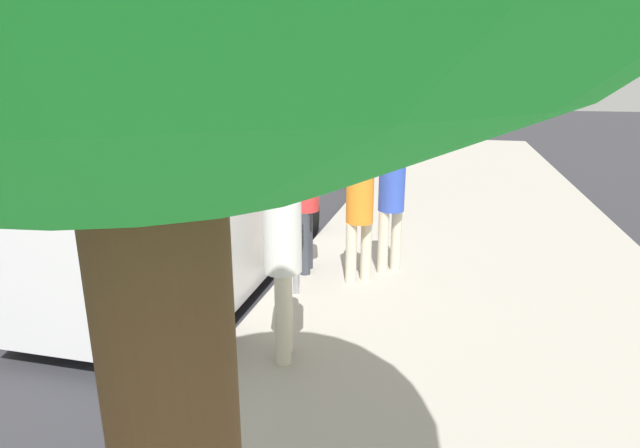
% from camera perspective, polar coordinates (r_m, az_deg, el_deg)
% --- Properties ---
extents(ground_plane, '(80.00, 80.00, 0.00)m').
position_cam_1_polar(ground_plane, '(7.47, -10.71, -5.06)').
color(ground_plane, '#2D2D33').
extents(sidewalk_slab, '(5.00, 32.00, 0.15)m').
position_cam_1_polar(sidewalk_slab, '(6.80, 17.29, -7.02)').
color(sidewalk_slab, '#9E998E').
rests_on(sidewalk_slab, ground).
extents(parking_meter_near, '(0.14, 0.18, 1.52)m').
position_cam_1_polar(parking_meter_near, '(5.86, -2.84, 1.43)').
color(parking_meter_near, gray).
rests_on(parking_meter_near, sidewalk_slab).
extents(parking_meter_far, '(0.14, 0.18, 1.52)m').
position_cam_1_polar(parking_meter_far, '(11.60, 6.02, 8.75)').
color(parking_meter_far, gray).
rests_on(parking_meter_far, sidewalk_slab).
extents(pedestrian_in_orange, '(0.34, 0.34, 1.64)m').
position_cam_1_polar(pedestrian_in_orange, '(6.28, 4.49, 1.51)').
color(pedestrian_in_orange, beige).
rests_on(pedestrian_in_orange, sidewalk_slab).
extents(pedestrian_in_white, '(0.34, 0.35, 1.79)m').
position_cam_1_polar(pedestrian_in_white, '(4.48, -4.23, -3.22)').
color(pedestrian_in_white, beige).
rests_on(pedestrian_in_white, sidewalk_slab).
extents(pedestrian_in_red, '(0.34, 0.36, 1.76)m').
position_cam_1_polar(pedestrian_in_red, '(6.58, -1.60, 2.96)').
color(pedestrian_in_red, '#383D47').
rests_on(pedestrian_in_red, sidewalk_slab).
extents(pedestrian_in_blue, '(0.34, 0.34, 1.76)m').
position_cam_1_polar(pedestrian_in_blue, '(6.65, 8.05, 2.95)').
color(pedestrian_in_blue, beige).
rests_on(pedestrian_in_blue, sidewalk_slab).
extents(parked_van, '(2.21, 5.24, 2.15)m').
position_cam_1_polar(parked_van, '(6.95, -13.32, 3.15)').
color(parked_van, white).
rests_on(parked_van, ground).
extents(parked_sedan_ahead, '(1.96, 4.41, 1.65)m').
position_cam_1_polar(parked_sedan_ahead, '(14.87, 0.94, 8.79)').
color(parked_sedan_ahead, '#BCBCC1').
rests_on(parked_sedan_ahead, ground).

